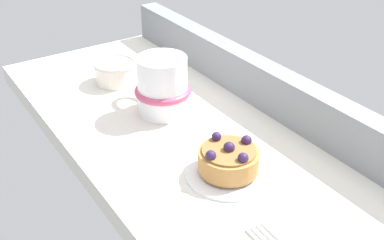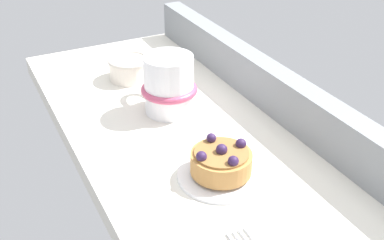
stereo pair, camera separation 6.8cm
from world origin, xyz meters
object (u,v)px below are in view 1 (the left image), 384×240
raspberry_tart (229,159)px  coffee_mug (161,86)px  dessert_plate (228,172)px  sugar_bowl (115,71)px

raspberry_tart → coffee_mug: (-19.08, 1.19, 2.12)cm
dessert_plate → coffee_mug: coffee_mug is taller
raspberry_tart → coffee_mug: size_ratio=0.64×
dessert_plate → raspberry_tart: (0.01, 0.00, 2.08)cm
dessert_plate → sugar_bowl: bearing=-179.5°
raspberry_tart → sugar_bowl: (-32.89, -0.27, -0.34)cm
dessert_plate → raspberry_tart: raspberry_tart is taller
coffee_mug → dessert_plate: bearing=-3.6°
raspberry_tart → sugar_bowl: raspberry_tart is taller
sugar_bowl → coffee_mug: bearing=6.0°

